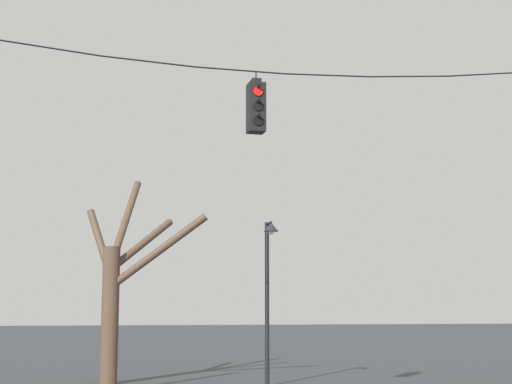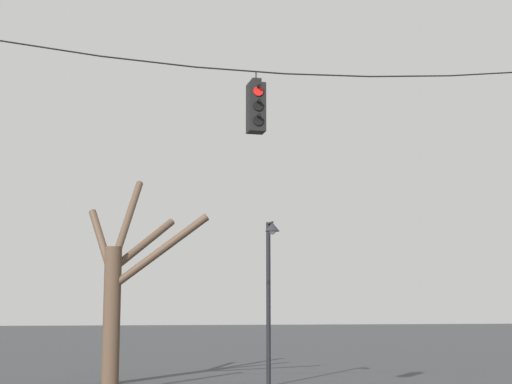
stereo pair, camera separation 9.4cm
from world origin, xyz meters
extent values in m
cylinder|color=black|center=(-3.71, 0.47, 6.94)|extent=(1.86, 0.03, 0.18)
cylinder|color=black|center=(-1.86, 0.47, 6.83)|extent=(1.86, 0.03, 0.11)
cylinder|color=black|center=(0.00, 0.47, 6.79)|extent=(1.86, 0.03, 0.03)
cylinder|color=black|center=(1.86, 0.47, 6.83)|extent=(1.86, 0.03, 0.11)
cylinder|color=black|center=(3.71, 0.47, 6.94)|extent=(1.86, 0.03, 0.18)
cylinder|color=black|center=(5.57, 0.47, 7.14)|extent=(1.86, 0.03, 0.26)
cube|color=black|center=(0.32, 0.47, 6.03)|extent=(0.34, 0.34, 1.01)
cube|color=black|center=(0.32, 0.47, 6.58)|extent=(0.19, 0.19, 0.10)
cylinder|color=black|center=(0.32, 0.47, 6.71)|extent=(0.02, 0.02, 0.15)
cylinder|color=red|center=(0.32, 0.28, 6.33)|extent=(0.20, 0.03, 0.20)
cylinder|color=black|center=(0.32, 0.24, 6.42)|extent=(0.07, 0.12, 0.07)
cylinder|color=black|center=(0.32, 0.28, 6.03)|extent=(0.20, 0.03, 0.20)
cylinder|color=black|center=(0.32, 0.24, 6.12)|extent=(0.07, 0.12, 0.07)
cylinder|color=black|center=(0.32, 0.28, 5.73)|extent=(0.20, 0.03, 0.20)
cylinder|color=black|center=(0.32, 0.24, 5.82)|extent=(0.07, 0.12, 0.07)
cylinder|color=black|center=(2.12, 6.34, 2.20)|extent=(0.12, 0.12, 4.40)
cylinder|color=black|center=(2.12, 6.12, 4.35)|extent=(0.07, 0.44, 0.07)
cone|color=#232328|center=(2.12, 5.90, 4.23)|extent=(0.40, 0.40, 0.24)
sphere|color=silver|center=(2.12, 5.90, 4.12)|extent=(0.18, 0.18, 0.18)
cylinder|color=brown|center=(-1.97, 8.01, 1.89)|extent=(0.48, 0.48, 3.78)
cylinder|color=brown|center=(-2.26, 8.60, 3.91)|extent=(0.85, 1.44, 2.14)
cylinder|color=brown|center=(-0.71, 7.55, 3.64)|extent=(2.70, 1.16, 2.12)
cylinder|color=brown|center=(-1.53, 9.01, 4.62)|extent=(1.14, 2.25, 2.80)
cylinder|color=brown|center=(-1.08, 8.52, 3.91)|extent=(2.00, 1.29, 1.67)
camera|label=1|loc=(-3.43, -14.40, 1.98)|focal=55.00mm
camera|label=2|loc=(-3.34, -14.42, 1.98)|focal=55.00mm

